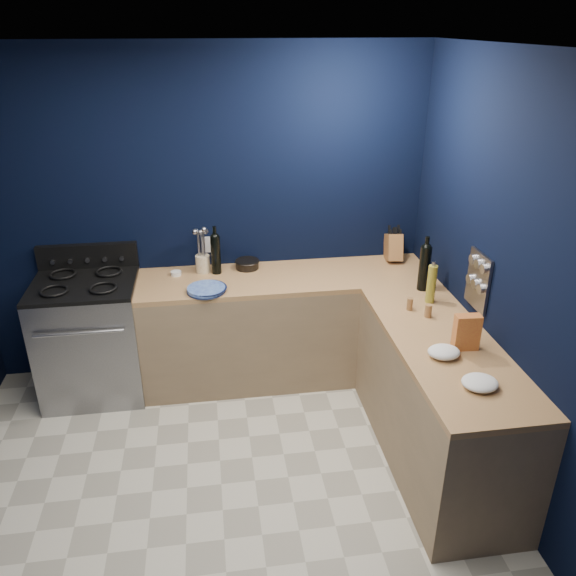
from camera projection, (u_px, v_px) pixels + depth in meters
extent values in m
cube|color=beige|center=(223.00, 511.00, 3.49)|extent=(3.50, 3.50, 0.02)
cube|color=silver|center=(192.00, 48.00, 2.37)|extent=(3.50, 3.50, 0.02)
cube|color=black|center=(205.00, 218.00, 4.51)|extent=(3.50, 0.02, 2.60)
cube|color=black|center=(530.00, 301.00, 3.16)|extent=(0.02, 3.50, 2.60)
cube|color=#8C7153|center=(286.00, 328.00, 4.66)|extent=(2.30, 0.63, 0.86)
cube|color=brown|center=(286.00, 278.00, 4.47)|extent=(2.30, 0.63, 0.04)
cube|color=#8C7153|center=(437.00, 404.00, 3.74)|extent=(0.63, 1.67, 0.86)
cube|color=brown|center=(445.00, 345.00, 3.55)|extent=(0.63, 1.67, 0.04)
cube|color=gray|center=(92.00, 340.00, 4.44)|extent=(0.76, 0.66, 0.92)
cube|color=black|center=(86.00, 363.00, 4.16)|extent=(0.59, 0.02, 0.42)
cube|color=black|center=(83.00, 284.00, 4.23)|extent=(0.76, 0.66, 0.03)
cube|color=black|center=(88.00, 256.00, 4.46)|extent=(0.76, 0.06, 0.20)
cube|color=gray|center=(478.00, 281.00, 3.70)|extent=(0.02, 0.28, 0.38)
cube|color=white|center=(207.00, 245.00, 4.58)|extent=(0.09, 0.02, 0.13)
cylinder|color=#2E3F9A|center=(206.00, 290.00, 4.19)|extent=(0.35, 0.35, 0.04)
cylinder|color=white|center=(176.00, 273.00, 4.47)|extent=(0.08, 0.08, 0.03)
cylinder|color=beige|center=(203.00, 264.00, 4.50)|extent=(0.12, 0.12, 0.14)
cylinder|color=black|center=(216.00, 255.00, 4.45)|extent=(0.09, 0.09, 0.31)
cylinder|color=black|center=(247.00, 264.00, 4.59)|extent=(0.23, 0.23, 0.07)
cube|color=brown|center=(393.00, 247.00, 4.72)|extent=(0.15, 0.27, 0.27)
cylinder|color=black|center=(424.00, 268.00, 4.17)|extent=(0.10, 0.10, 0.33)
cylinder|color=olive|center=(431.00, 284.00, 3.99)|extent=(0.08, 0.08, 0.28)
cylinder|color=olive|center=(410.00, 304.00, 3.92)|extent=(0.05, 0.05, 0.09)
cylinder|color=olive|center=(428.00, 311.00, 3.83)|extent=(0.06, 0.06, 0.09)
cube|color=#A52C25|center=(467.00, 332.00, 3.43)|extent=(0.16, 0.08, 0.23)
ellipsoid|color=white|center=(444.00, 352.00, 3.37)|extent=(0.24, 0.22, 0.07)
ellipsoid|color=white|center=(480.00, 383.00, 3.09)|extent=(0.24, 0.23, 0.06)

